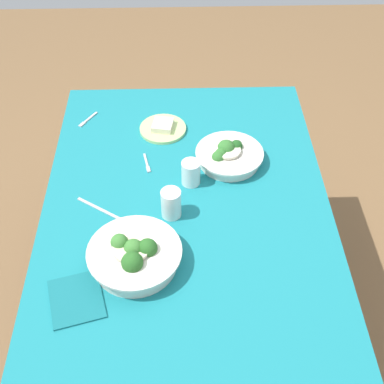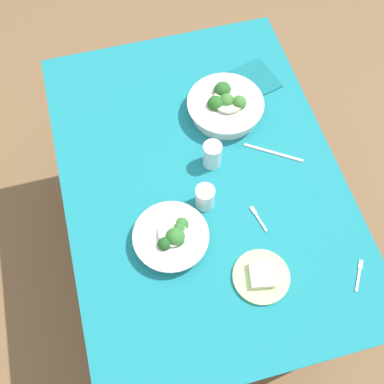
# 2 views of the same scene
# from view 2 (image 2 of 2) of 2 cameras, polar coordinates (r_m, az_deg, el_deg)

# --- Properties ---
(ground_plane) EXTENTS (6.00, 6.00, 0.00)m
(ground_plane) POSITION_cam_2_polar(r_m,az_deg,el_deg) (2.33, 0.81, -7.35)
(ground_plane) COLOR brown
(dining_table) EXTENTS (1.35, 0.95, 0.75)m
(dining_table) POSITION_cam_2_polar(r_m,az_deg,el_deg) (1.75, 1.06, -0.07)
(dining_table) COLOR #197A84
(dining_table) RESTS_ON ground_plane
(broccoli_bowl_far) EXTENTS (0.28, 0.28, 0.10)m
(broccoli_bowl_far) POSITION_cam_2_polar(r_m,az_deg,el_deg) (1.77, 3.96, 10.22)
(broccoli_bowl_far) COLOR silver
(broccoli_bowl_far) RESTS_ON dining_table
(broccoli_bowl_near) EXTENTS (0.24, 0.24, 0.08)m
(broccoli_bowl_near) POSITION_cam_2_polar(r_m,az_deg,el_deg) (1.52, -2.40, -5.40)
(broccoli_bowl_near) COLOR silver
(broccoli_bowl_near) RESTS_ON dining_table
(bread_side_plate) EXTENTS (0.18, 0.18, 0.04)m
(bread_side_plate) POSITION_cam_2_polar(r_m,az_deg,el_deg) (1.51, 8.26, -9.90)
(bread_side_plate) COLOR #B7D684
(bread_side_plate) RESTS_ON dining_table
(water_glass_center) EXTENTS (0.07, 0.07, 0.10)m
(water_glass_center) POSITION_cam_2_polar(r_m,az_deg,el_deg) (1.64, 2.41, 4.46)
(water_glass_center) COLOR silver
(water_glass_center) RESTS_ON dining_table
(water_glass_side) EXTENTS (0.06, 0.06, 0.09)m
(water_glass_side) POSITION_cam_2_polar(r_m,az_deg,el_deg) (1.56, 1.55, -0.62)
(water_glass_side) COLOR silver
(water_glass_side) RESTS_ON dining_table
(fork_by_far_bowl) EXTENTS (0.09, 0.07, 0.00)m
(fork_by_far_bowl) POSITION_cam_2_polar(r_m,az_deg,el_deg) (1.59, 19.25, -9.22)
(fork_by_far_bowl) COLOR #B7B7BC
(fork_by_far_bowl) RESTS_ON dining_table
(fork_by_near_bowl) EXTENTS (0.10, 0.03, 0.00)m
(fork_by_near_bowl) POSITION_cam_2_polar(r_m,az_deg,el_deg) (1.59, 7.85, -3.03)
(fork_by_near_bowl) COLOR #B7B7BC
(fork_by_near_bowl) RESTS_ON dining_table
(table_knife_left) EXTENTS (0.13, 0.18, 0.00)m
(table_knife_left) POSITION_cam_2_polar(r_m,az_deg,el_deg) (1.72, 9.65, 4.65)
(table_knife_left) COLOR #B7B7BC
(table_knife_left) RESTS_ON dining_table
(napkin_folded_upper) EXTENTS (0.20, 0.18, 0.01)m
(napkin_folded_upper) POSITION_cam_2_polar(r_m,az_deg,el_deg) (1.91, 7.55, 13.20)
(napkin_folded_upper) COLOR #156870
(napkin_folded_upper) RESTS_ON dining_table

